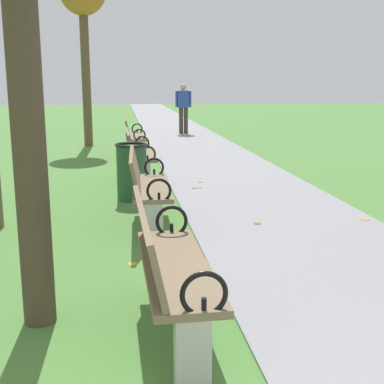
{
  "coord_description": "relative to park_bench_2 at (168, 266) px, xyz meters",
  "views": [
    {
      "loc": [
        -0.8,
        -0.44,
        1.72
      ],
      "look_at": [
        -0.05,
        5.0,
        0.55
      ],
      "focal_mm": 48.44,
      "sensor_mm": 36.0,
      "label": 1
    }
  ],
  "objects": [
    {
      "name": "park_bench_3",
      "position": [
        0.0,
        2.76,
        0.0
      ],
      "size": [
        0.52,
        1.61,
        0.9
      ],
      "color": "#7A664C",
      "rests_on": "ground"
    },
    {
      "name": "pedestrian_walking",
      "position": [
        1.8,
        13.89,
        0.44
      ],
      "size": [
        0.53,
        0.27,
        1.62
      ],
      "color": "#3D3328",
      "rests_on": "paved_walkway"
    },
    {
      "name": "scattered_leaves",
      "position": [
        0.59,
        3.86,
        -0.47
      ],
      "size": [
        4.43,
        15.75,
        0.02
      ],
      "color": "#AD6B23",
      "rests_on": "ground"
    },
    {
      "name": "trash_bin",
      "position": [
        -0.15,
        4.22,
        -0.06
      ],
      "size": [
        0.48,
        0.48,
        0.84
      ],
      "color": "#234C2D",
      "rests_on": "ground"
    },
    {
      "name": "park_bench_5",
      "position": [
        -0.0,
        8.63,
        0.0
      ],
      "size": [
        0.47,
        1.6,
        0.9
      ],
      "color": "#7A664C",
      "rests_on": "ground"
    },
    {
      "name": "paved_walkway",
      "position": [
        1.69,
        15.08,
        -0.48
      ],
      "size": [
        2.37,
        44.0,
        0.02
      ],
      "primitive_type": "cube",
      "color": "gray",
      "rests_on": "ground"
    },
    {
      "name": "park_bench_4",
      "position": [
        -0.0,
        5.6,
        0.0
      ],
      "size": [
        0.49,
        1.61,
        0.9
      ],
      "color": "#7A664C",
      "rests_on": "ground"
    },
    {
      "name": "park_bench_2",
      "position": [
        0.0,
        0.0,
        0.0
      ],
      "size": [
        0.5,
        1.61,
        0.9
      ],
      "color": "#7A664C",
      "rests_on": "ground"
    }
  ]
}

